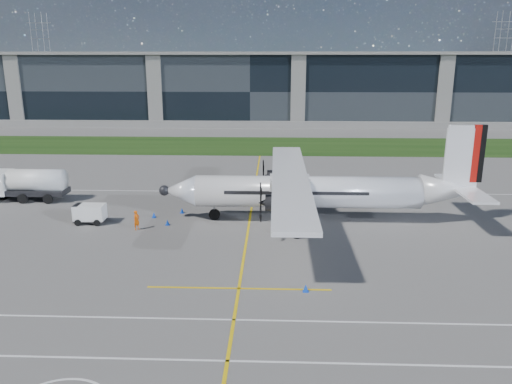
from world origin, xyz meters
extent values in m
plane|color=#5E5C59|center=(0.00, 40.00, 0.00)|extent=(400.00, 400.00, 0.00)
cube|color=#17370F|center=(0.00, 48.00, 0.02)|extent=(400.00, 18.00, 0.04)
cube|color=black|center=(0.00, 80.00, 7.50)|extent=(120.00, 20.00, 15.00)
cube|color=black|center=(0.00, 140.00, 3.00)|extent=(400.00, 6.00, 6.00)
cube|color=yellow|center=(3.00, 10.00, 0.01)|extent=(0.20, 70.00, 0.01)
cube|color=white|center=(0.00, -14.00, 0.01)|extent=(90.00, 0.15, 0.01)
imported|color=#F25907|center=(-6.67, 5.12, 0.98)|extent=(0.90, 0.98, 1.96)
cone|color=#0B3DC3|center=(-4.28, 6.42, 0.25)|extent=(0.36, 0.36, 0.50)
cone|color=#0B3DC3|center=(7.31, -6.27, 0.25)|extent=(0.36, 0.36, 0.50)
cone|color=#0B3DC3|center=(-6.00, 8.53, 0.25)|extent=(0.36, 0.36, 0.50)
cone|color=#0B3DC3|center=(6.03, 22.72, 0.25)|extent=(0.36, 0.36, 0.50)
cone|color=#0B3DC3|center=(-3.62, 10.01, 0.25)|extent=(0.36, 0.36, 0.50)
camera|label=1|loc=(5.23, -35.51, 14.51)|focal=35.00mm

